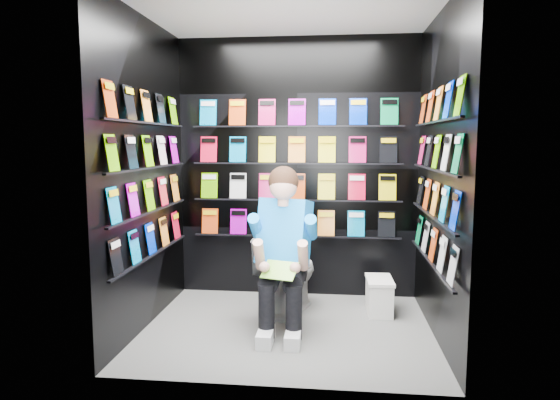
# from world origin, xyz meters

# --- Properties ---
(floor) EXTENTS (2.40, 2.40, 0.00)m
(floor) POSITION_xyz_m (0.00, 0.00, 0.00)
(floor) COLOR slate
(floor) RESTS_ON ground
(ceiling) EXTENTS (2.40, 2.40, 0.00)m
(ceiling) POSITION_xyz_m (0.00, 0.00, 2.60)
(ceiling) COLOR white
(ceiling) RESTS_ON floor
(wall_back) EXTENTS (2.40, 0.04, 2.60)m
(wall_back) POSITION_xyz_m (0.00, 1.00, 1.30)
(wall_back) COLOR black
(wall_back) RESTS_ON floor
(wall_front) EXTENTS (2.40, 0.04, 2.60)m
(wall_front) POSITION_xyz_m (0.00, -1.00, 1.30)
(wall_front) COLOR black
(wall_front) RESTS_ON floor
(wall_left) EXTENTS (0.04, 2.00, 2.60)m
(wall_left) POSITION_xyz_m (-1.20, 0.00, 1.30)
(wall_left) COLOR black
(wall_left) RESTS_ON floor
(wall_right) EXTENTS (0.04, 2.00, 2.60)m
(wall_right) POSITION_xyz_m (1.20, 0.00, 1.30)
(wall_right) COLOR black
(wall_right) RESTS_ON floor
(comics_back) EXTENTS (2.10, 0.06, 1.37)m
(comics_back) POSITION_xyz_m (0.00, 0.97, 1.31)
(comics_back) COLOR #DA4813
(comics_back) RESTS_ON wall_back
(comics_left) EXTENTS (0.06, 1.70, 1.37)m
(comics_left) POSITION_xyz_m (-1.17, 0.00, 1.31)
(comics_left) COLOR #DA4813
(comics_left) RESTS_ON wall_left
(comics_right) EXTENTS (0.06, 1.70, 1.37)m
(comics_right) POSITION_xyz_m (1.17, 0.00, 1.31)
(comics_right) COLOR #DA4813
(comics_right) RESTS_ON wall_right
(toilet) EXTENTS (0.62, 0.84, 0.73)m
(toilet) POSITION_xyz_m (-0.03, 0.44, 0.37)
(toilet) COLOR white
(toilet) RESTS_ON floor
(longbox) EXTENTS (0.22, 0.40, 0.29)m
(longbox) POSITION_xyz_m (0.80, 0.49, 0.15)
(longbox) COLOR silver
(longbox) RESTS_ON floor
(longbox_lid) EXTENTS (0.24, 0.42, 0.03)m
(longbox_lid) POSITION_xyz_m (0.80, 0.49, 0.31)
(longbox_lid) COLOR silver
(longbox_lid) RESTS_ON longbox
(reader) EXTENTS (0.77, 0.95, 1.51)m
(reader) POSITION_xyz_m (-0.03, 0.06, 0.80)
(reader) COLOR blue
(reader) RESTS_ON toilet
(held_comic) EXTENTS (0.30, 0.23, 0.11)m
(held_comic) POSITION_xyz_m (-0.03, -0.29, 0.58)
(held_comic) COLOR green
(held_comic) RESTS_ON reader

